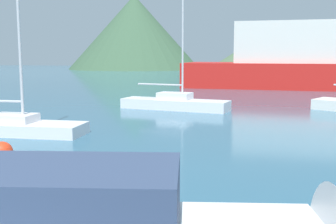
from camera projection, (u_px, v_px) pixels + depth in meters
name	position (u px, v px, depth m)	size (l,w,h in m)	color
sailboat_inner	(175.00, 102.00, 26.00)	(6.94, 3.09, 7.80)	silver
sailboat_middle	(14.00, 125.00, 17.96)	(6.18, 1.87, 8.26)	silver
buoy_marker	(2.00, 162.00, 11.63)	(0.86, 0.86, 0.99)	red
hill_west	(135.00, 32.00, 99.02)	(30.88, 30.88, 17.11)	#38563D
hill_central	(280.00, 47.00, 93.70)	(32.26, 32.26, 10.16)	#4C6647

